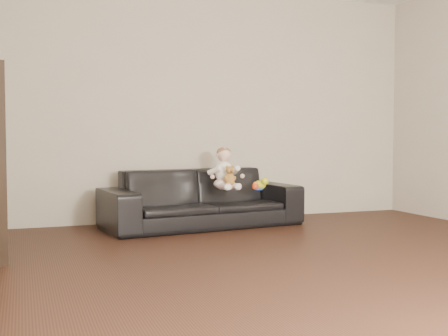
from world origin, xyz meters
name	(u,v)px	position (x,y,z in m)	size (l,w,h in m)	color
floor	(336,273)	(0.00, 0.00, 0.00)	(5.50, 5.50, 0.00)	black
wall_back	(208,104)	(0.00, 2.75, 1.30)	(5.00, 5.00, 0.00)	#BAB09C
sofa	(202,198)	(-0.23, 2.25, 0.30)	(2.03, 0.79, 0.59)	black
baby	(224,171)	(-0.02, 2.14, 0.58)	(0.33, 0.39, 0.43)	#FCD5D5
teddy_bear	(230,176)	(-0.01, 2.01, 0.54)	(0.12, 0.12, 0.20)	#A16F2E
toy_green	(260,185)	(0.32, 2.01, 0.44)	(0.12, 0.14, 0.10)	#C7D218
toy_rattle	(255,186)	(0.25, 1.98, 0.43)	(0.07, 0.07, 0.07)	red
toy_blue_disc	(258,189)	(0.29, 1.98, 0.40)	(0.10, 0.10, 0.01)	blue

